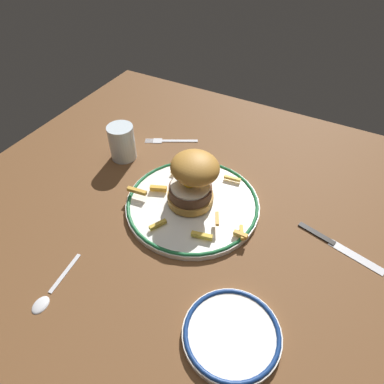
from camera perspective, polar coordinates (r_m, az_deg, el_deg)
ground_plane at (r=79.23cm, az=1.01°, el=-3.67°), size 110.13×98.75×4.00cm
dinner_plate at (r=77.46cm, az=-0.00°, el=-2.01°), size 29.54×29.54×1.60cm
burger at (r=73.60cm, az=0.17°, el=2.14°), size 11.68×11.99×11.70cm
fries_pile at (r=77.46cm, az=0.04°, el=-0.39°), size 28.58×26.41×2.60cm
water_glass at (r=90.86cm, az=-11.26°, el=7.59°), size 6.52×6.52×9.07cm
side_plate at (r=61.23cm, az=6.48°, el=-22.00°), size 16.17×16.17×1.60cm
fork at (r=97.06cm, az=-3.63°, el=8.36°), size 13.35×8.00×0.36cm
knife at (r=76.64cm, az=21.91°, el=-7.64°), size 17.82×5.86×0.70cm
spoon at (r=69.39cm, az=-22.72°, el=-15.47°), size 3.22×13.41×0.90cm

